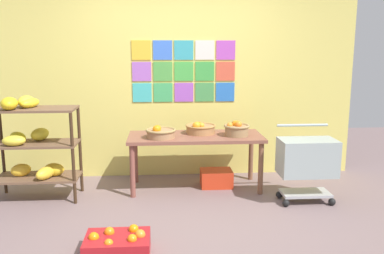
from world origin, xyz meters
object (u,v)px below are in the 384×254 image
Objects in this scene: fruit_basket_back_right at (160,133)px; fruit_basket_left at (237,129)px; banana_shelf_unit at (32,141)px; display_table at (195,141)px; fruit_basket_centre at (200,128)px; orange_crate_foreground at (118,245)px; produce_crate_under_table at (216,178)px; shopping_cart at (307,160)px.

fruit_basket_left is (0.91, 0.05, 0.02)m from fruit_basket_back_right.
display_table is (1.85, 0.23, -0.09)m from banana_shelf_unit.
banana_shelf_unit reaches higher than fruit_basket_centre.
orange_crate_foreground is at bearing -115.75° from display_table.
fruit_basket_centre is 0.68× the size of orange_crate_foreground.
display_table is 0.46m from fruit_basket_back_right.
fruit_basket_left is at bearing -24.03° from produce_crate_under_table.
produce_crate_under_table is (0.26, 0.04, -0.48)m from display_table.
banana_shelf_unit is 1.94m from fruit_basket_centre.
banana_shelf_unit is at bearing -175.35° from fruit_basket_back_right.
fruit_basket_back_right is 0.42× the size of shopping_cart.
shopping_cart is at bearing -32.51° from produce_crate_under_table.
produce_crate_under_table is at bearing 155.97° from fruit_basket_left.
fruit_basket_centre is (0.49, 0.21, 0.00)m from fruit_basket_back_right.
banana_shelf_unit is 0.73× the size of display_table.
display_table is 4.36× the size of fruit_basket_centre.
fruit_basket_left is 0.79× the size of produce_crate_under_table.
banana_shelf_unit is 1.39× the size of shopping_cart.
orange_crate_foreground is at bearing -129.14° from fruit_basket_left.
fruit_basket_left is (2.34, 0.17, 0.07)m from banana_shelf_unit.
shopping_cart reaches higher than display_table.
banana_shelf_unit is 1.85m from orange_crate_foreground.
fruit_basket_centre is 1.32m from shopping_cart.
produce_crate_under_table is (0.20, -0.05, -0.62)m from fruit_basket_centre.
fruit_basket_left is at bearing 155.60° from shopping_cart.
fruit_basket_back_right is at bearing -157.01° from fruit_basket_centre.
fruit_basket_left is at bearing 4.18° from banana_shelf_unit.
shopping_cart reaches higher than fruit_basket_back_right.
produce_crate_under_table is at bearing 158.01° from shopping_cart.
shopping_cart is (1.61, -0.44, -0.24)m from fruit_basket_back_right.
fruit_basket_centre is at bearing 54.00° from display_table.
fruit_basket_back_right is 0.91m from fruit_basket_left.
fruit_basket_centre is 2.01m from orange_crate_foreground.
shopping_cart is at bearing -29.79° from fruit_basket_centre.
banana_shelf_unit is 2.21m from produce_crate_under_table.
orange_crate_foreground is (1.07, -1.39, -0.59)m from banana_shelf_unit.
produce_crate_under_table is at bearing 8.52° from display_table.
fruit_basket_centre is at bearing 63.64° from orange_crate_foreground.
fruit_basket_left is 0.45m from fruit_basket_centre.
fruit_basket_back_right reaches higher than orange_crate_foreground.
banana_shelf_unit is 3.35× the size of fruit_basket_back_right.
fruit_basket_back_right is 0.65× the size of orange_crate_foreground.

